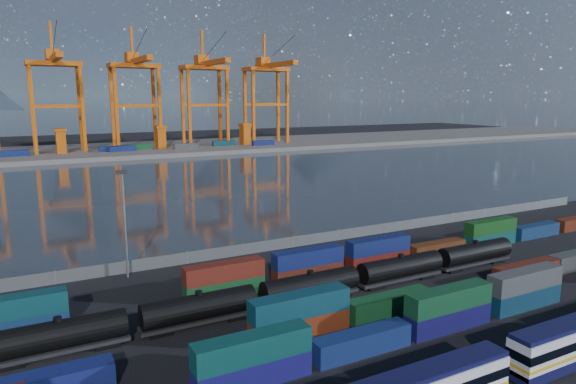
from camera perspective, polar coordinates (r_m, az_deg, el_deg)
name	(u,v)px	position (r m, az deg, el deg)	size (l,w,h in m)	color
ground	(392,300)	(72.89, 11.43, -11.63)	(700.00, 700.00, 0.00)	black
harbor_water	(175,185)	(164.83, -12.39, 0.82)	(700.00, 700.00, 0.00)	#29323B
far_quay	(115,151)	(266.50, -18.63, 4.38)	(700.00, 70.00, 2.00)	#514F4C
distant_mountains	(45,27)	(1666.24, -25.36, 16.28)	(2470.00, 1100.00, 520.00)	#1E2630
container_row_south	(398,325)	(60.46, 12.15, -14.22)	(139.60, 2.39, 5.10)	#3D3F42
container_row_mid	(468,284)	(76.76, 19.36, -9.62)	(141.27, 2.47, 5.26)	#404245
container_row_north	(369,257)	(83.67, 8.94, -7.11)	(140.75, 2.30, 4.91)	navy
tanker_string	(258,297)	(66.64, -3.37, -11.54)	(91.91, 3.10, 4.43)	black
waterfront_fence	(293,242)	(94.51, 0.57, -5.57)	(160.12, 0.12, 2.20)	#595B5E
yard_light_mast	(124,218)	(80.81, -17.72, -2.80)	(1.60, 0.40, 16.60)	slate
gantry_cranes	(96,75)	(257.72, -20.53, 12.06)	(198.10, 44.35, 60.05)	#D2590E
quay_containers	(96,150)	(250.35, -20.58, 4.42)	(172.58, 10.99, 2.60)	navy
straddle_carriers	(113,138)	(255.67, -18.89, 5.66)	(140.00, 7.00, 11.10)	#D2590E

